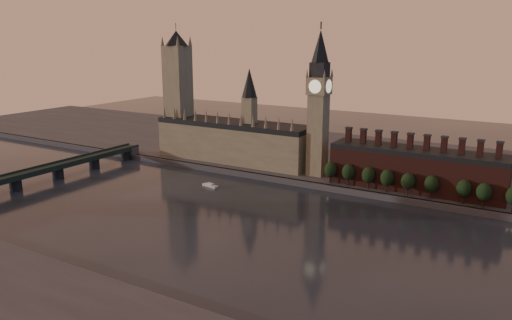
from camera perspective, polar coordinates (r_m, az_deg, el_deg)
The scene contains 16 objects.
ground at distance 278.41m, azimuth -4.36°, elevation -7.42°, with size 900.00×900.00×0.00m, color black.
north_bank at distance 429.06m, azimuth 9.41°, elevation 0.37°, with size 900.00×182.00×4.00m.
palace_of_westminster at distance 398.65m, azimuth -2.52°, elevation 2.40°, with size 130.00×30.30×74.00m.
victoria_tower at distance 425.91m, azimuth -8.90°, elevation 8.09°, with size 24.00×24.00×108.00m.
big_ben at distance 353.50m, azimuth 7.18°, elevation 6.61°, with size 15.00×15.00×107.00m.
chimney_block at distance 339.38m, azimuth 17.85°, elevation -0.98°, with size 110.00×25.00×37.00m.
embankment_tree_0 at distance 341.32m, azimuth 8.52°, elevation -1.12°, with size 8.60×8.60×14.88m.
embankment_tree_1 at distance 337.84m, azimuth 10.52°, elevation -1.36°, with size 8.60×8.60×14.88m.
embankment_tree_2 at distance 333.08m, azimuth 12.73°, elevation -1.69°, with size 8.60×8.60×14.88m.
embankment_tree_3 at distance 329.35m, azimuth 14.76°, elevation -1.99°, with size 8.60×8.60×14.88m.
embankment_tree_4 at distance 325.21m, azimuth 16.98°, elevation -2.34°, with size 8.60×8.60×14.88m.
embankment_tree_5 at distance 324.04m, azimuth 19.42°, elevation -2.59°, with size 8.60×8.60×14.88m.
embankment_tree_6 at distance 321.33m, azimuth 22.67°, elevation -3.02°, with size 8.60×8.60×14.88m.
embankment_tree_7 at distance 318.64m, azimuth 24.60°, elevation -3.35°, with size 8.60×8.60×14.88m.
westminster_bridge at distance 381.53m, azimuth -24.07°, elevation -1.54°, with size 14.00×200.00×11.55m.
river_boat at distance 347.34m, azimuth -5.24°, elevation -2.90°, with size 13.17×6.00×2.54m.
Camera 1 is at (150.36, -211.41, 101.04)m, focal length 35.00 mm.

